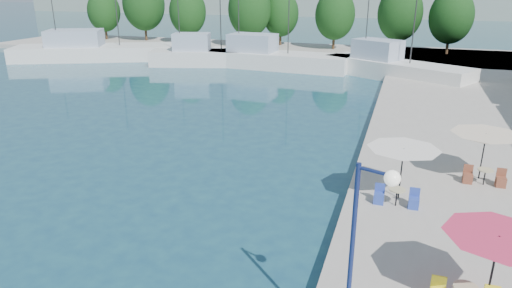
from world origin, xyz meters
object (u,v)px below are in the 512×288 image
(trawler_02, at_px, (207,57))
(umbrella_pink, at_px, (498,244))
(trawler_01, at_px, (98,51))
(trawler_03, at_px, (270,59))
(umbrella_white, at_px, (403,154))
(street_lamp, at_px, (367,227))
(umbrella_cream, at_px, (485,139))
(trawler_04, at_px, (392,68))

(trawler_02, bearing_deg, umbrella_pink, -71.98)
(trawler_01, bearing_deg, trawler_03, -22.12)
(umbrella_white, xyz_separation_m, street_lamp, (-0.75, -9.30, 1.45))
(trawler_02, bearing_deg, umbrella_cream, -62.39)
(umbrella_cream, relative_size, street_lamp, 0.63)
(umbrella_pink, bearing_deg, trawler_01, 137.20)
(trawler_03, height_order, umbrella_pink, trawler_03)
(trawler_03, distance_m, umbrella_pink, 43.06)
(umbrella_pink, height_order, umbrella_white, umbrella_pink)
(trawler_04, bearing_deg, trawler_03, -158.66)
(trawler_02, height_order, umbrella_white, trawler_02)
(umbrella_cream, bearing_deg, umbrella_white, -136.68)
(trawler_03, xyz_separation_m, umbrella_pink, (18.10, -39.03, 1.67))
(umbrella_cream, height_order, street_lamp, street_lamp)
(trawler_02, height_order, trawler_04, same)
(umbrella_white, relative_size, umbrella_cream, 0.97)
(trawler_03, relative_size, umbrella_cream, 5.66)
(trawler_01, bearing_deg, trawler_04, -26.22)
(trawler_02, relative_size, umbrella_cream, 4.60)
(trawler_01, bearing_deg, umbrella_cream, -58.52)
(trawler_02, xyz_separation_m, umbrella_pink, (25.74, -38.17, 1.67))
(umbrella_pink, bearing_deg, umbrella_cream, 84.44)
(trawler_01, xyz_separation_m, trawler_02, (15.19, 0.26, 0.00))
(trawler_02, height_order, trawler_03, same)
(trawler_02, height_order, umbrella_cream, trawler_02)
(trawler_02, height_order, umbrella_pink, trawler_02)
(trawler_03, distance_m, trawler_04, 13.98)
(umbrella_pink, bearing_deg, trawler_03, 114.88)
(umbrella_pink, relative_size, umbrella_cream, 0.94)
(trawler_03, bearing_deg, trawler_01, -172.95)
(trawler_03, xyz_separation_m, umbrella_cream, (19.09, -28.95, 1.53))
(trawler_01, height_order, trawler_02, same)
(trawler_01, distance_m, umbrella_pink, 55.81)
(trawler_01, distance_m, umbrella_cream, 50.33)
(trawler_04, bearing_deg, umbrella_cream, -49.68)
(trawler_01, xyz_separation_m, umbrella_white, (38.33, -31.20, 1.57))
(trawler_04, xyz_separation_m, street_lamp, (0.92, -39.68, 3.02))
(umbrella_pink, height_order, street_lamp, street_lamp)
(umbrella_white, height_order, umbrella_cream, umbrella_white)
(trawler_03, bearing_deg, umbrella_white, -60.14)
(trawler_03, relative_size, umbrella_white, 5.86)
(trawler_04, distance_m, umbrella_pink, 37.37)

